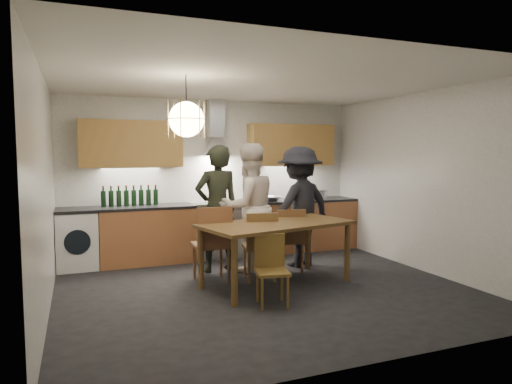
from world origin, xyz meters
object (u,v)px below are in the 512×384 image
object	(u,v)px
dining_table	(276,230)
stock_pot	(321,195)
chair_front	(271,264)
mixing_bowl	(271,198)
person_mid	(249,207)
person_left	(217,208)
person_right	(299,207)
chair_back_left	(213,239)
wine_bottles	(130,196)

from	to	relation	value
dining_table	stock_pot	world-z (taller)	stock_pot
chair_front	mixing_bowl	xyz separation A→B (m)	(1.06, 2.46, 0.49)
chair_front	person_mid	world-z (taller)	person_mid
dining_table	stock_pot	bearing A→B (deg)	33.97
person_left	mixing_bowl	distance (m)	1.47
person_mid	stock_pot	bearing A→B (deg)	-159.40
stock_pot	dining_table	bearing A→B (deg)	-132.96
chair_front	person_left	world-z (taller)	person_left
person_left	person_right	distance (m)	1.27
person_right	stock_pot	bearing A→B (deg)	-149.80
chair_back_left	wine_bottles	size ratio (longest dim) A/B	1.19
person_left	person_mid	world-z (taller)	person_mid
chair_front	person_mid	size ratio (longest dim) A/B	0.43
mixing_bowl	person_left	bearing A→B (deg)	-145.39
chair_back_left	stock_pot	world-z (taller)	stock_pot
person_right	person_mid	bearing A→B (deg)	-17.60
dining_table	chair_back_left	xyz separation A→B (m)	(-0.75, 0.36, -0.14)
chair_front	wine_bottles	xyz separation A→B (m)	(-1.27, 2.58, 0.60)
chair_back_left	person_left	distance (m)	0.74
dining_table	stock_pot	size ratio (longest dim) A/B	10.52
chair_front	person_right	bearing A→B (deg)	64.60
dining_table	chair_back_left	distance (m)	0.85
chair_back_left	stock_pot	bearing A→B (deg)	-147.59
person_left	person_right	bearing A→B (deg)	166.64
mixing_bowl	wine_bottles	size ratio (longest dim) A/B	0.40
chair_front	mixing_bowl	size ratio (longest dim) A/B	2.30
dining_table	person_left	distance (m)	1.11
stock_pot	person_left	bearing A→B (deg)	-158.93
person_left	stock_pot	xyz separation A→B (m)	(2.21, 0.85, 0.05)
wine_bottles	dining_table	bearing A→B (deg)	-49.74
dining_table	person_left	world-z (taller)	person_left
person_right	mixing_bowl	bearing A→B (deg)	-103.23
wine_bottles	person_right	bearing A→B (deg)	-24.76
chair_front	person_mid	xyz separation A→B (m)	(0.29, 1.50, 0.48)
mixing_bowl	stock_pot	size ratio (longest dim) A/B	1.71
chair_back_left	wine_bottles	world-z (taller)	wine_bottles
chair_back_left	person_mid	distance (m)	0.90
dining_table	mixing_bowl	distance (m)	1.95
chair_back_left	person_right	world-z (taller)	person_right
person_left	stock_pot	distance (m)	2.36
chair_back_left	person_right	size ratio (longest dim) A/B	0.57
mixing_bowl	wine_bottles	world-z (taller)	wine_bottles
person_mid	chair_front	bearing A→B (deg)	70.66
chair_front	mixing_bowl	bearing A→B (deg)	78.24
dining_table	mixing_bowl	size ratio (longest dim) A/B	6.16
dining_table	person_right	size ratio (longest dim) A/B	1.17
chair_back_left	person_right	bearing A→B (deg)	-161.28
stock_pot	person_mid	bearing A→B (deg)	-150.98
mixing_bowl	chair_front	bearing A→B (deg)	-113.24
stock_pot	wine_bottles	world-z (taller)	wine_bottles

